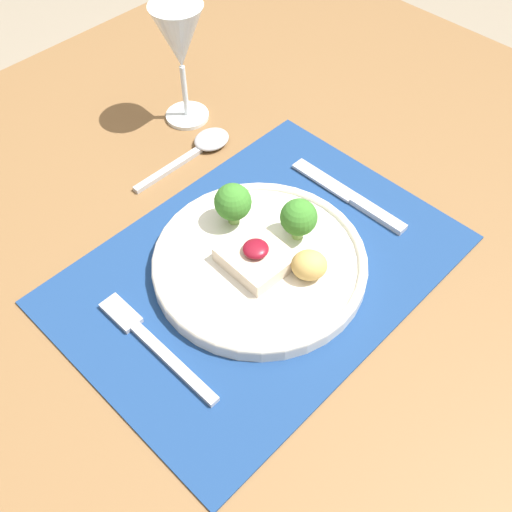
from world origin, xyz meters
name	(u,v)px	position (x,y,z in m)	size (l,w,h in m)	color
ground_plane	(258,476)	(0.00, 0.00, 0.00)	(8.00, 8.00, 0.00)	gray
dining_table	(259,307)	(0.00, 0.00, 0.65)	(1.30, 1.19, 0.73)	brown
placemat	(260,269)	(0.00, 0.00, 0.73)	(0.47, 0.33, 0.00)	navy
dinner_plate	(258,256)	(0.00, 0.01, 0.75)	(0.26, 0.26, 0.07)	silver
fork	(150,340)	(-0.16, 0.01, 0.74)	(0.02, 0.18, 0.01)	#B2B2B7
knife	(355,200)	(0.17, -0.01, 0.74)	(0.02, 0.18, 0.01)	#B2B2B7
spoon	(204,144)	(0.10, 0.21, 0.74)	(0.17, 0.05, 0.02)	#B2B2B7
wine_glass_near	(179,42)	(0.13, 0.28, 0.85)	(0.07, 0.07, 0.18)	white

